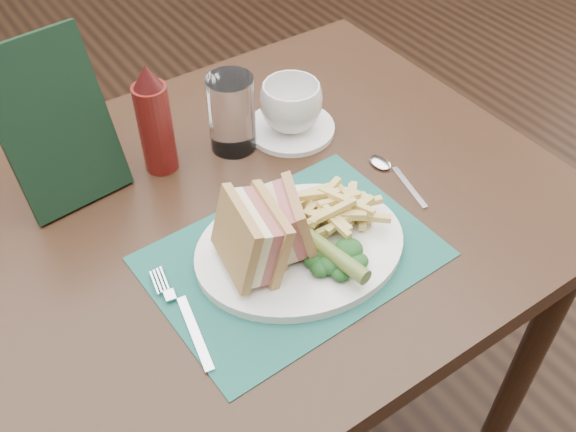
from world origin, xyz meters
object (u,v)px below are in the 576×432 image
Objects in this scene: plate at (300,247)px; saucer at (291,128)px; drinking_glass at (232,114)px; sandwich_half_a at (236,242)px; sandwich_half_b at (270,224)px; table_main at (268,337)px; placemat at (292,256)px; check_presenter at (55,125)px; ketchup_bottle at (154,119)px; coffee_cup at (291,106)px.

saucer is (0.15, 0.24, -0.00)m from plate.
drinking_glass reaches higher than plate.
plate is at bearing 3.61° from sandwich_half_a.
sandwich_half_b is 0.71× the size of drinking_glass.
drinking_glass is (0.14, 0.25, -0.01)m from sandwich_half_a.
plate reaches higher than table_main.
placemat is 0.11m from sandwich_half_a.
saucer is at bearing 68.34° from plate.
drinking_glass is (0.03, 0.13, 0.44)m from table_main.
table_main is 3.53× the size of check_presenter.
sandwich_half_a reaches higher than placemat.
sandwich_half_a is 0.27m from ketchup_bottle.
table_main is 0.42m from saucer.
saucer reaches higher than table_main.
saucer is (0.19, 0.22, -0.06)m from sandwich_half_b.
check_presenter is at bearing 169.51° from ketchup_bottle.
plate is 1.61× the size of ketchup_bottle.
saucer is (0.16, 0.24, 0.00)m from placemat.
ketchup_bottle reaches higher than placemat.
sandwich_half_a is (-0.10, 0.01, 0.06)m from plate.
saucer is (0.24, 0.23, -0.07)m from sandwich_half_a.
check_presenter is (-0.20, 0.31, 0.12)m from placemat.
table_main is 6.00× the size of saucer.
drinking_glass is 0.51× the size of check_presenter.
check_presenter reaches higher than plate.
sandwich_half_a is at bearing -175.12° from plate.
saucer is 0.39m from check_presenter.
drinking_glass is 0.13m from ketchup_bottle.
table_main is 0.48m from sandwich_half_a.
ketchup_bottle reaches higher than plate.
coffee_cup reaches higher than saucer.
table_main is 8.65× the size of coffee_cup.
ketchup_bottle reaches higher than sandwich_half_b.
sandwich_half_a is 0.42× the size of check_presenter.
drinking_glass is (-0.10, 0.02, 0.06)m from saucer.
plate is at bearing -122.00° from coffee_cup.
coffee_cup is at bearing 0.00° from saucer.
table_main is at bearing -101.67° from drinking_glass.
coffee_cup is (0.16, 0.24, 0.05)m from placemat.
saucer is 1.44× the size of coffee_cup.
saucer is 0.81× the size of ketchup_bottle.
saucer is 0.59× the size of check_presenter.
sandwich_half_b is at bearing 142.26° from placemat.
drinking_glass is at bearing 78.33° from table_main.
table_main is 2.34× the size of placemat.
sandwich_half_b is (0.06, 0.01, -0.01)m from sandwich_half_a.
table_main is 3.00× the size of plate.
placemat is at bearing -103.29° from drinking_glass.
sandwich_half_a reaches higher than coffee_cup.
sandwich_half_b is 0.34m from check_presenter.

